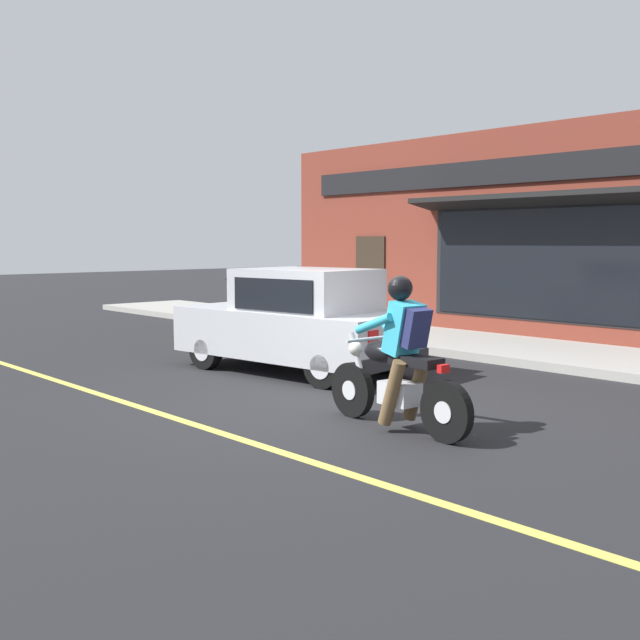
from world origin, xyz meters
TOP-DOWN VIEW (x-y plane):
  - ground_plane at (0.00, 0.00)m, footprint 80.00×80.00m
  - sidewalk_curb at (5.29, 3.00)m, footprint 2.60×22.00m
  - lane_stripe at (-1.80, 3.00)m, footprint 0.12×19.80m
  - storefront_building at (6.82, 2.65)m, footprint 1.25×10.88m
  - motorcycle_with_rider at (-0.34, -1.22)m, footprint 0.59×2.02m
  - car_hatchback at (1.19, 2.13)m, footprint 2.06×3.94m
  - traffic_cone at (4.51, 4.20)m, footprint 0.36×0.36m

SIDE VIEW (x-z plane):
  - ground_plane at x=0.00m, z-range 0.00..0.00m
  - lane_stripe at x=-1.80m, z-range 0.00..0.01m
  - sidewalk_curb at x=5.29m, z-range 0.00..0.14m
  - traffic_cone at x=4.51m, z-range 0.13..0.73m
  - motorcycle_with_rider at x=-0.34m, z-range -0.13..1.49m
  - car_hatchback at x=1.19m, z-range -0.02..1.55m
  - storefront_building at x=6.82m, z-range 0.01..4.21m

